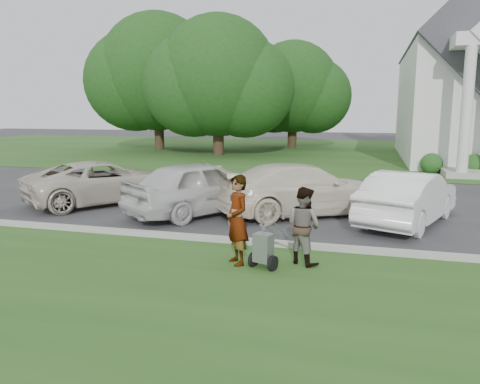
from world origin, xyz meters
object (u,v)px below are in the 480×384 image
at_px(striping_cart, 264,249).
at_px(car_d, 408,198).
at_px(car_b, 202,187).
at_px(car_c, 303,189).
at_px(person_right, 304,226).
at_px(car_a, 104,182).
at_px(person_left, 237,221).
at_px(tree_left, 218,82).
at_px(tree_far, 157,78).
at_px(parking_meter_near, 233,213).
at_px(tree_back, 293,91).

xyz_separation_m(striping_cart, car_d, (3.06, 4.81, 0.32)).
distance_m(car_b, car_c, 3.09).
bearing_deg(person_right, car_a, 0.58).
bearing_deg(person_left, car_c, 133.72).
relative_size(striping_cart, person_right, 0.71).
xyz_separation_m(tree_left, tree_far, (-6.00, 3.00, 0.58)).
height_order(person_right, parking_meter_near, person_right).
xyz_separation_m(car_a, car_c, (6.85, -0.02, 0.06)).
distance_m(striping_cart, car_b, 5.38).
bearing_deg(person_left, tree_far, 169.15).
distance_m(person_left, car_b, 4.95).
relative_size(person_right, car_d, 0.36).
distance_m(car_a, car_b, 3.93).
relative_size(parking_meter_near, car_a, 0.24).
height_order(striping_cart, car_a, car_a).
distance_m(person_left, car_d, 5.93).
bearing_deg(person_left, car_d, 103.00).
bearing_deg(car_d, tree_back, -52.98).
relative_size(person_right, car_c, 0.30).
bearing_deg(parking_meter_near, tree_back, 96.59).
distance_m(striping_cart, car_c, 5.24).
height_order(tree_back, person_left, tree_back).
xyz_separation_m(tree_back, person_right, (5.18, -30.48, -3.93)).
height_order(tree_far, car_a, tree_far).
height_order(tree_far, car_d, tree_far).
height_order(tree_back, striping_cart, tree_back).
xyz_separation_m(person_left, car_d, (3.64, 4.68, -0.18)).
height_order(tree_back, car_d, tree_back).
xyz_separation_m(tree_far, tree_back, (10.00, 5.00, -0.97)).
bearing_deg(car_c, person_right, 155.06).
relative_size(tree_back, car_a, 1.85).
relative_size(striping_cart, person_left, 0.61).
relative_size(person_left, car_b, 0.38).
xyz_separation_m(tree_far, parking_meter_near, (13.43, -24.65, -4.90)).
bearing_deg(tree_far, car_b, -61.83).
height_order(tree_left, striping_cart, tree_left).
distance_m(person_right, car_a, 8.86).
bearing_deg(car_b, person_right, 167.07).
height_order(tree_left, parking_meter_near, tree_left).
xyz_separation_m(tree_back, car_d, (7.53, -26.20, -3.99)).
relative_size(tree_far, parking_meter_near, 9.31).
height_order(tree_back, car_a, tree_back).
bearing_deg(car_b, person_left, 152.72).
bearing_deg(car_d, person_right, 82.25).
bearing_deg(parking_meter_near, car_d, 40.03).
bearing_deg(car_a, tree_left, -48.55).
bearing_deg(tree_far, car_d, -50.42).
bearing_deg(car_c, person_left, 139.89).
xyz_separation_m(person_left, person_right, (1.30, 0.40, -0.12)).
height_order(person_left, car_b, person_left).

